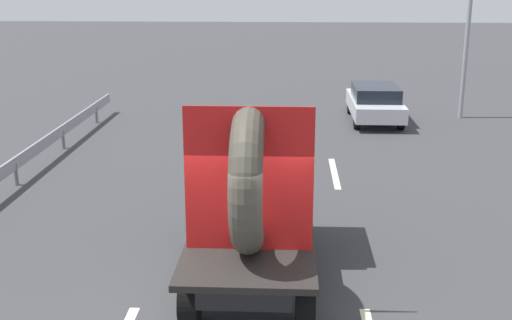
% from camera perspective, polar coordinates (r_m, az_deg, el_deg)
% --- Properties ---
extents(ground_plane, '(120.00, 120.00, 0.00)m').
position_cam_1_polar(ground_plane, '(10.65, -1.97, -12.37)').
color(ground_plane, '#38383A').
extents(flatbed_truck, '(2.02, 4.77, 3.23)m').
position_cam_1_polar(flatbed_truck, '(11.33, -0.12, -2.01)').
color(flatbed_truck, black).
rests_on(flatbed_truck, ground_plane).
extents(distant_sedan, '(1.67, 3.90, 1.27)m').
position_cam_1_polar(distant_sedan, '(23.33, 10.30, 4.99)').
color(distant_sedan, black).
rests_on(distant_sedan, ground_plane).
extents(guardrail, '(0.10, 13.90, 0.71)m').
position_cam_1_polar(guardrail, '(18.61, -18.21, 1.14)').
color(guardrail, gray).
rests_on(guardrail, ground_plane).
extents(lane_dash_left_far, '(0.16, 2.67, 0.01)m').
position_cam_1_polar(lane_dash_left_far, '(17.07, -5.21, -1.26)').
color(lane_dash_left_far, beige).
rests_on(lane_dash_left_far, ground_plane).
extents(lane_dash_right_far, '(0.16, 2.69, 0.01)m').
position_cam_1_polar(lane_dash_right_far, '(17.24, 6.84, -1.13)').
color(lane_dash_right_far, beige).
rests_on(lane_dash_right_far, ground_plane).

